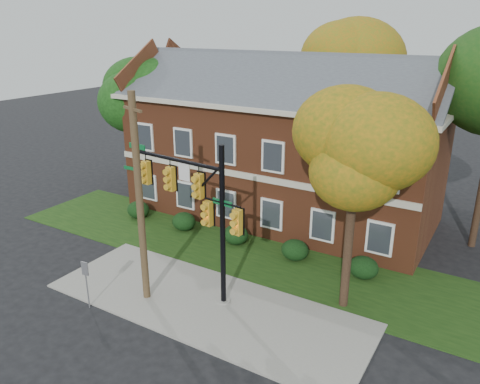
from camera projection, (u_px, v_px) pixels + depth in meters
The scene contains 15 objects.
ground at pixel (191, 317), 18.99m from camera, with size 120.00×120.00×0.00m, color black.
sidewalk at pixel (206, 304), 19.78m from camera, with size 14.00×5.00×0.08m, color gray.
grass_strip at pixel (262, 257), 23.82m from camera, with size 30.00×6.00×0.04m, color #193811.
apartment_building at pixel (281, 135), 27.92m from camera, with size 18.80×8.80×9.74m.
hedge_far_left at pixel (138, 210), 28.59m from camera, with size 1.40×1.26×1.05m, color black.
hedge_left at pixel (184, 221), 26.89m from camera, with size 1.40×1.26×1.05m, color black.
hedge_center at pixel (236, 235), 25.19m from camera, with size 1.40×1.26×1.05m, color black.
hedge_right at pixel (295, 250), 23.49m from camera, with size 1.40×1.26×1.05m, color black.
hedge_far_right at pixel (363, 267), 21.79m from camera, with size 1.40×1.26×1.05m, color black.
tree_near_right at pixel (361, 154), 17.32m from camera, with size 4.50×4.25×8.58m.
tree_left_rear at pixel (144, 96), 31.17m from camera, with size 5.40×5.10×8.88m.
tree_far_rear at pixel (351, 61), 32.29m from camera, with size 6.84×6.46×11.52m.
traffic_signal at pixel (199, 203), 19.16m from camera, with size 6.20×0.85×6.94m.
utility_pole at pixel (140, 201), 18.80m from camera, with size 1.33×0.57×8.90m.
sign_post at pixel (86, 277), 19.13m from camera, with size 0.31×0.10×2.15m.
Camera 1 is at (10.03, -12.82, 11.20)m, focal length 35.00 mm.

